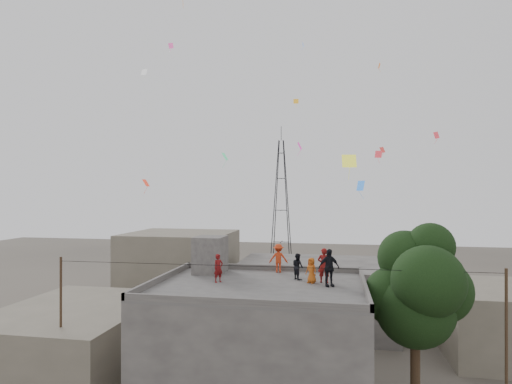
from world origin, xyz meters
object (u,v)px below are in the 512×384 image
transmission_tower (281,203)px  person_dark_adult (329,268)px  stair_head_box (210,255)px  person_red_adult (324,265)px  tree (419,288)px

transmission_tower → person_dark_adult: size_ratio=11.33×
stair_head_box → person_dark_adult: (6.50, -2.33, -0.12)m
transmission_tower → person_dark_adult: transmission_tower is taller
stair_head_box → person_red_adult: 6.42m
person_dark_adult → tree: bearing=-20.2°
tree → transmission_tower: bearing=106.1°
transmission_tower → person_red_adult: (7.04, -38.90, -2.12)m
person_red_adult → person_dark_adult: person_dark_adult is taller
stair_head_box → transmission_tower: 37.46m
tree → person_red_adult: tree is taller
transmission_tower → person_dark_adult: (7.30, -39.73, -2.09)m
stair_head_box → person_red_adult: size_ratio=1.18×
stair_head_box → transmission_tower: (-0.80, 37.40, 1.97)m
person_red_adult → tree: bearing=178.0°
transmission_tower → tree: bearing=-73.9°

